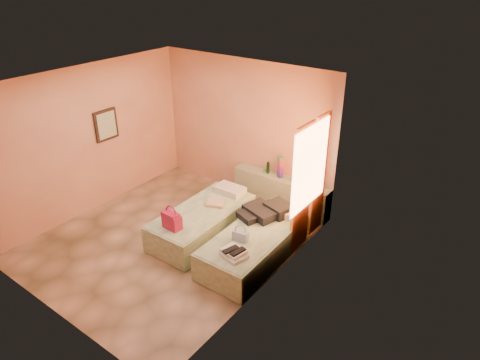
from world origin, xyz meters
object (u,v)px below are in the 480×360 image
Objects in this scene: headboard_ledge at (281,193)px; bed_left at (203,222)px; magenta_handbag at (172,220)px; blue_handbag at (240,236)px; flower_vase at (315,184)px; towel_stack at (234,254)px; green_book at (296,180)px; water_bottle at (268,168)px; bed_right at (253,246)px.

headboard_ledge reaches higher than bed_left.
headboard_ledge is 1.02× the size of bed_left.
blue_handbag is (1.11, 0.38, -0.07)m from magenta_handbag.
flower_vase is 1.03× the size of blue_handbag.
bed_left is at bearing 149.98° from towel_stack.
blue_handbag reaches higher than headboard_ledge.
green_book is 0.51m from flower_vase.
water_bottle is at bearing 111.86° from towel_stack.
flower_vase reaches higher than bed_right.
bed_left is 1.77m from water_bottle.
towel_stack is (-0.12, -2.29, -0.23)m from flower_vase.
green_book reaches higher than towel_stack.
headboard_ledge is 8.02× the size of flower_vase.
green_book is at bearing 5.04° from water_bottle.
flower_vase is at bearing -5.84° from headboard_ledge.
green_book is at bearing 98.27° from towel_stack.
bed_right is 1.84m from green_book.
magenta_handbag is at bearing -151.76° from bed_right.
water_bottle is at bearing 175.01° from flower_vase.
flower_vase is 0.81× the size of magenta_handbag.
bed_right is 1.72m from flower_vase.
headboard_ledge is 8.65× the size of water_bottle.
green_book is at bearing 14.27° from headboard_ledge.
bed_left is at bearing -131.28° from flower_vase.
flower_vase is 2.31m from towel_stack.
bed_right is 7.82× the size of flower_vase.
blue_handbag is (-0.30, -1.90, -0.20)m from flower_vase.
bed_left is at bearing -110.68° from headboard_ledge.
blue_handbag is at bearing -75.26° from green_book.
flower_vase is 2.68m from magenta_handbag.
water_bottle reaches higher than bed_left.
flower_vase reaches higher than blue_handbag.
blue_handbag is (0.46, -1.98, 0.25)m from headboard_ledge.
green_book is (-0.25, 1.77, 0.41)m from bed_right.
bed_right is 8.44× the size of water_bottle.
green_book is 0.53× the size of magenta_handbag.
green_book reaches higher than headboard_ledge.
green_book is 2.60m from magenta_handbag.
flower_vase is at bearing -7.50° from green_book.
green_book reaches higher than blue_handbag.
bed_left is at bearing -100.06° from water_bottle.
green_book is (0.90, 1.71, 0.41)m from bed_left.
magenta_handbag is 1.17m from blue_handbag.
green_book is 2.47m from towel_stack.
blue_handbag is at bearing -18.08° from bed_left.
flower_vase is (0.23, 1.62, 0.53)m from bed_right.
water_bottle is (0.29, 1.66, 0.52)m from bed_left.
headboard_ledge is 8.30× the size of blue_handbag.
water_bottle is at bearing 104.09° from blue_handbag.
flower_vase reaches higher than magenta_handbag.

